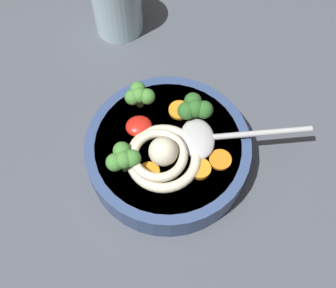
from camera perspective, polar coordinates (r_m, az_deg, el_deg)
table_slab at (r=60.26cm, az=-2.54°, el=-5.32°), size 92.01×92.01×3.60cm
soup_bowl at (r=57.43cm, az=-0.00°, el=-1.11°), size 21.80×21.80×4.89cm
noodle_pile at (r=53.03cm, az=-0.75°, el=-1.72°), size 10.48×10.27×4.21cm
soup_spoon at (r=55.12cm, az=5.39°, el=0.86°), size 17.50×6.52×1.60cm
chili_sauce_dollop at (r=55.87cm, az=-3.93°, el=2.39°), size 3.45×3.11×1.55cm
broccoli_floret_rear at (r=55.55cm, az=3.59°, el=4.86°), size 4.62×3.98×3.65cm
broccoli_floret_near_spoon at (r=52.31cm, az=-6.02°, el=-1.79°), size 4.39×3.78×3.47cm
broccoli_floret_beside_noodles at (r=56.97cm, az=-3.89°, el=6.57°), size 4.16×3.58×3.29cm
carrot_slice_extra_b at (r=57.72cm, az=1.54°, el=4.55°), size 2.92×2.92×0.44cm
carrot_slice_right at (r=54.48cm, az=7.00°, el=-2.10°), size 2.85×2.85×0.41cm
carrot_slice_left at (r=53.34cm, az=-2.63°, el=-3.79°), size 2.68×2.68×0.52cm
carrot_slice_front at (r=53.53cm, az=4.30°, el=-3.33°), size 2.77×2.77×0.70cm
drinking_glass at (r=70.96cm, az=-6.83°, el=18.08°), size 7.82×7.82×9.90cm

